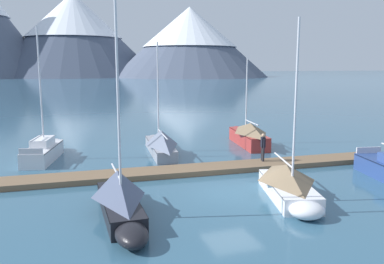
% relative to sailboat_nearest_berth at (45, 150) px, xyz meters
% --- Properties ---
extents(ground_plane, '(700.00, 700.00, 0.00)m').
position_rel_sailboat_nearest_berth_xyz_m(ground_plane, '(8.67, -10.34, -0.60)').
color(ground_plane, '#335B75').
extents(mountain_central_massif, '(92.48, 92.48, 44.74)m').
position_rel_sailboat_nearest_berth_xyz_m(mountain_central_massif, '(10.85, 206.50, 23.27)').
color(mountain_central_massif, '#424C60').
rests_on(mountain_central_massif, ground).
extents(mountain_shoulder_ridge, '(81.58, 81.58, 35.74)m').
position_rel_sailboat_nearest_berth_xyz_m(mountain_shoulder_ridge, '(67.42, 174.70, 18.57)').
color(mountain_shoulder_ridge, '#4C566B').
rests_on(mountain_shoulder_ridge, ground).
extents(dock, '(23.23, 2.96, 0.30)m').
position_rel_sailboat_nearest_berth_xyz_m(dock, '(8.67, -6.34, -0.45)').
color(dock, brown).
rests_on(dock, ground).
extents(sailboat_nearest_berth, '(2.81, 6.30, 8.45)m').
position_rel_sailboat_nearest_berth_xyz_m(sailboat_nearest_berth, '(0.00, 0.00, 0.00)').
color(sailboat_nearest_berth, silver).
rests_on(sailboat_nearest_berth, ground).
extents(sailboat_second_berth, '(1.60, 6.32, 8.39)m').
position_rel_sailboat_nearest_berth_xyz_m(sailboat_second_berth, '(3.13, -11.75, 0.24)').
color(sailboat_second_berth, black).
rests_on(sailboat_second_berth, ground).
extents(sailboat_mid_dock_port, '(2.05, 7.39, 7.61)m').
position_rel_sailboat_nearest_berth_xyz_m(sailboat_mid_dock_port, '(7.49, -0.94, 0.22)').
color(sailboat_mid_dock_port, '#93939E').
rests_on(sailboat_mid_dock_port, ground).
extents(sailboat_mid_dock_starboard, '(3.09, 5.80, 8.04)m').
position_rel_sailboat_nearest_berth_xyz_m(sailboat_mid_dock_starboard, '(10.79, -11.97, 0.11)').
color(sailboat_mid_dock_starboard, white).
rests_on(sailboat_mid_dock_starboard, ground).
extents(sailboat_far_berth, '(2.44, 6.97, 6.65)m').
position_rel_sailboat_nearest_berth_xyz_m(sailboat_far_berth, '(14.61, -0.04, 0.25)').
color(sailboat_far_berth, '#B2332D').
rests_on(sailboat_far_berth, ground).
extents(person_on_dock, '(0.30, 0.58, 1.69)m').
position_rel_sailboat_nearest_berth_xyz_m(person_on_dock, '(12.58, -6.18, 0.66)').
color(person_on_dock, '#232328').
rests_on(person_on_dock, dock).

